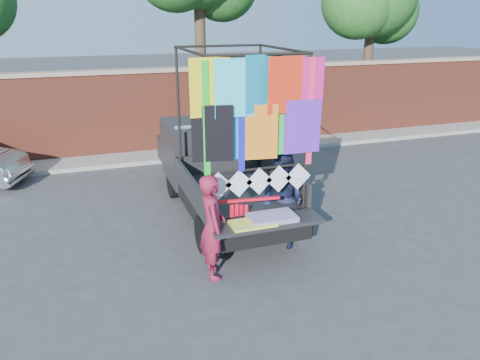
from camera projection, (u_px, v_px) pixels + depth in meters
name	position (u px, v px, depth m)	size (l,w,h in m)	color
ground	(261.00, 244.00, 8.93)	(90.00, 90.00, 0.00)	#38383A
brick_wall	(181.00, 109.00, 14.72)	(30.00, 0.45, 2.61)	brown
curb	(187.00, 153.00, 14.52)	(30.00, 1.20, 0.12)	gray
pickup_truck	(214.00, 165.00, 10.62)	(2.26, 5.68, 3.58)	black
woman	(213.00, 227.00, 7.60)	(0.65, 0.43, 1.78)	maroon
man	(283.00, 200.00, 8.60)	(0.90, 0.70, 1.85)	#161B38
streamer_bundle	(244.00, 212.00, 8.04)	(1.06, 0.19, 0.72)	red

